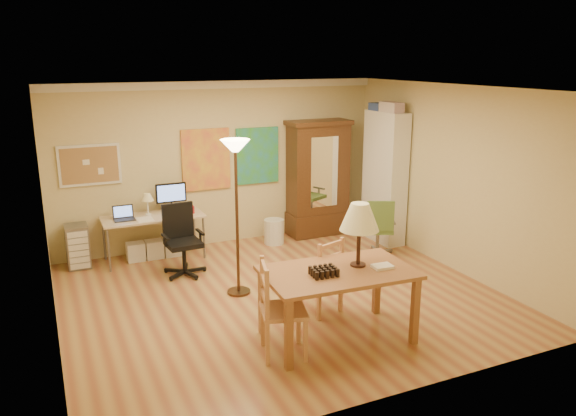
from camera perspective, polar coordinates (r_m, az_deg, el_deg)
name	(u,v)px	position (r m, az deg, el deg)	size (l,w,h in m)	color
floor	(281,296)	(7.54, -0.71, -8.94)	(5.50, 5.50, 0.00)	#965635
crown_molding	(219,85)	(9.20, -7.06, 12.33)	(5.50, 0.08, 0.12)	white
corkboard	(90,165)	(8.95, -19.50, 4.14)	(0.90, 0.04, 0.62)	#AF7552
art_panel_left	(206,160)	(9.27, -8.32, 4.89)	(0.80, 0.04, 1.00)	yellow
art_panel_right	(258,156)	(9.55, -3.12, 5.33)	(0.75, 0.04, 0.95)	teal
dining_table	(346,255)	(6.19, 5.91, -4.81)	(1.68, 1.07, 1.54)	brown
ladder_chair_back	(321,278)	(6.95, 3.41, -7.08)	(0.56, 0.54, 0.96)	tan
ladder_chair_left	(280,312)	(5.99, -0.80, -10.47)	(0.57, 0.59, 1.04)	tan
torchiere_lamp	(236,172)	(7.16, -5.32, 3.70)	(0.38, 0.38, 2.07)	#402919
computer_desk	(155,232)	(9.00, -13.35, -2.41)	(1.53, 0.67, 1.16)	#CCB595
office_chair_black	(183,256)	(8.31, -10.58, -4.81)	(0.63, 0.63, 1.03)	black
office_chair_green	(378,241)	(9.01, 9.10, -3.31)	(0.58, 0.58, 0.94)	slate
drawer_cart	(78,246)	(8.99, -20.58, -3.66)	(0.33, 0.39, 0.65)	slate
armoire	(318,186)	(9.88, 3.05, 2.28)	(1.10, 0.52, 2.02)	#3C1F10
bookshelf	(385,178)	(9.60, 9.79, 3.04)	(0.33, 0.88, 2.21)	white
wastebin	(274,231)	(9.51, -1.44, -2.40)	(0.34, 0.34, 0.42)	silver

